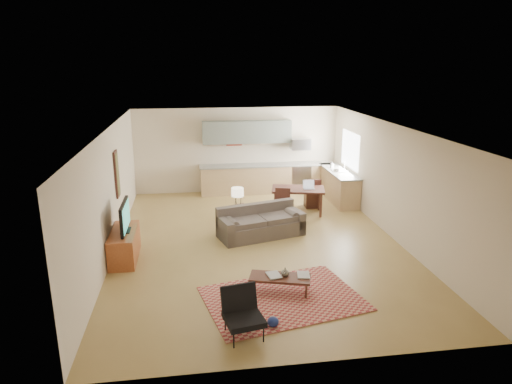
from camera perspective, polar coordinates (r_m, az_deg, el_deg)
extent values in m
plane|color=#9E8044|center=(10.78, 0.23, -6.32)|extent=(9.00, 9.00, 0.00)
plane|color=white|center=(10.07, 0.25, 8.03)|extent=(9.00, 9.00, 0.00)
plane|color=beige|center=(14.69, -2.37, 5.26)|extent=(6.50, 0.00, 6.50)
plane|color=beige|center=(6.21, 6.49, -10.48)|extent=(6.50, 0.00, 6.50)
plane|color=beige|center=(10.39, -17.78, -0.11)|extent=(0.00, 9.00, 9.00)
plane|color=beige|center=(11.28, 16.81, 1.22)|extent=(0.00, 9.00, 9.00)
cube|color=#A5A8AD|center=(14.92, 5.47, 1.83)|extent=(0.62, 0.62, 0.90)
cube|color=#A5A8AD|center=(14.71, 5.57, 6.00)|extent=(0.62, 0.40, 0.35)
cube|color=gray|center=(14.46, -1.13, 7.51)|extent=(2.80, 0.34, 0.70)
cube|color=white|center=(13.93, 11.68, 5.18)|extent=(0.02, 1.40, 1.05)
cube|color=#9C2D31|center=(8.41, 3.38, -13.15)|extent=(3.05, 2.41, 0.02)
imported|color=maroon|center=(8.43, 1.48, -10.47)|extent=(0.33, 0.38, 0.03)
imported|color=navy|center=(8.51, 5.18, -10.28)|extent=(0.32, 0.38, 0.02)
imported|color=black|center=(8.45, 3.66, -9.92)|extent=(0.18, 0.18, 0.16)
imported|color=beige|center=(14.30, 9.49, 3.38)|extent=(0.13, 0.13, 0.19)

